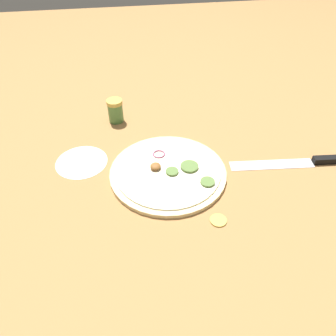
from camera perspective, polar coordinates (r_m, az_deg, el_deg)
The scene contains 6 objects.
ground_plane at distance 0.85m, azimuth 0.00°, elevation -1.07°, with size 3.00×3.00×0.00m, color #9E703F.
pizza at distance 0.85m, azimuth 0.05°, elevation -0.68°, with size 0.30×0.30×0.03m.
knife at distance 0.97m, azimuth 24.20°, elevation 1.12°, with size 0.06×0.35×0.02m.
spice_jar at distance 1.05m, azimuth -9.15°, elevation 9.85°, with size 0.05×0.05×0.07m.
loose_cap at distance 0.75m, azimuth 8.76°, elevation -8.90°, with size 0.04×0.04×0.01m.
flour_patch at distance 0.92m, azimuth -14.82°, elevation 1.03°, with size 0.14×0.14×0.00m.
Camera 1 is at (-0.62, 0.10, 0.58)m, focal length 35.00 mm.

